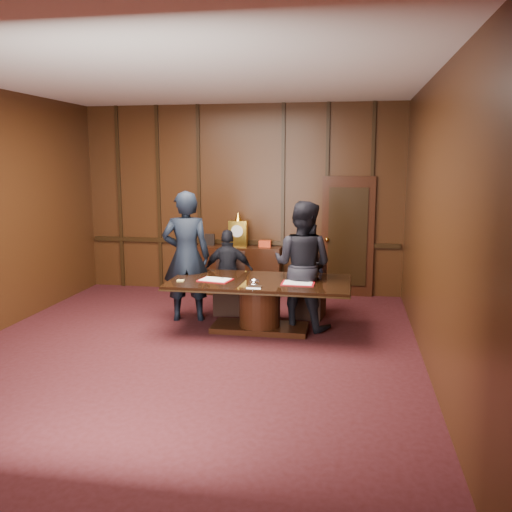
% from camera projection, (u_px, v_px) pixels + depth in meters
% --- Properties ---
extents(room, '(7.00, 7.04, 3.50)m').
position_uv_depth(room, '(193.00, 220.00, 6.89)').
color(room, black).
rests_on(room, ground).
extents(sideboard, '(1.60, 0.45, 1.54)m').
position_uv_depth(sideboard, '(239.00, 268.00, 10.14)').
color(sideboard, black).
rests_on(sideboard, ground).
extents(conference_table, '(2.62, 1.32, 0.76)m').
position_uv_depth(conference_table, '(260.00, 297.00, 7.91)').
color(conference_table, black).
rests_on(conference_table, ground).
extents(folder_left, '(0.51, 0.41, 0.02)m').
position_uv_depth(folder_left, '(215.00, 280.00, 7.85)').
color(folder_left, maroon).
rests_on(folder_left, conference_table).
extents(folder_right, '(0.46, 0.34, 0.02)m').
position_uv_depth(folder_right, '(298.00, 283.00, 7.64)').
color(folder_right, maroon).
rests_on(folder_right, conference_table).
extents(inkstand, '(0.20, 0.14, 0.12)m').
position_uv_depth(inkstand, '(254.00, 283.00, 7.42)').
color(inkstand, white).
rests_on(inkstand, conference_table).
extents(notepad, '(0.11, 0.08, 0.01)m').
position_uv_depth(notepad, '(180.00, 280.00, 7.81)').
color(notepad, '#E9D472').
rests_on(notepad, conference_table).
extents(chair_left, '(0.53, 0.53, 0.99)m').
position_uv_depth(chair_left, '(230.00, 295.00, 8.91)').
color(chair_left, black).
rests_on(chair_left, ground).
extents(chair_right, '(0.54, 0.54, 0.99)m').
position_uv_depth(chair_right, '(309.00, 298.00, 8.69)').
color(chair_right, black).
rests_on(chair_right, ground).
extents(signatory_left, '(0.85, 0.44, 1.38)m').
position_uv_depth(signatory_left, '(229.00, 272.00, 8.77)').
color(signatory_left, black).
rests_on(signatory_left, ground).
extents(signatory_right, '(0.69, 0.56, 1.23)m').
position_uv_depth(signatory_right, '(309.00, 280.00, 8.56)').
color(signatory_right, black).
rests_on(signatory_right, ground).
extents(witness_left, '(0.83, 0.64, 2.03)m').
position_uv_depth(witness_left, '(186.00, 256.00, 8.38)').
color(witness_left, black).
rests_on(witness_left, ground).
extents(witness_right, '(1.10, 0.97, 1.90)m').
position_uv_depth(witness_right, '(302.00, 265.00, 7.99)').
color(witness_right, black).
rests_on(witness_right, ground).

